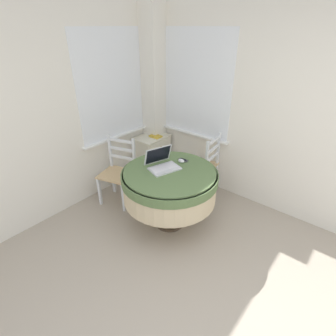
{
  "coord_description": "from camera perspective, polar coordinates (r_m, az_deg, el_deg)",
  "views": [
    {
      "loc": [
        -0.88,
        -0.23,
        2.22
      ],
      "look_at": [
        1.27,
        1.56,
        0.68
      ],
      "focal_mm": 28.0,
      "sensor_mm": 36.0,
      "label": 1
    }
  ],
  "objects": [
    {
      "name": "laptop",
      "position": [
        3.02,
        -1.27,
        0.94
      ],
      "size": [
        0.42,
        0.39,
        0.23
      ],
      "color": "silver",
      "rests_on": "round_dining_table"
    },
    {
      "name": "corner_cabinet",
      "position": [
        4.34,
        -3.39,
        2.9
      ],
      "size": [
        0.54,
        0.4,
        0.65
      ],
      "color": "silver",
      "rests_on": "ground_plane"
    },
    {
      "name": "dining_chair_near_back_window",
      "position": [
        3.64,
        -10.74,
        -0.9
      ],
      "size": [
        0.5,
        0.53,
        0.92
      ],
      "color": "tan",
      "rests_on": "ground_plane"
    },
    {
      "name": "cell_phone",
      "position": [
        3.21,
        3.33,
        1.74
      ],
      "size": [
        0.06,
        0.12,
        0.01
      ],
      "color": "#2D2D33",
      "rests_on": "round_dining_table"
    },
    {
      "name": "dining_chair_near_right_window",
      "position": [
        3.78,
        7.71,
        0.51
      ],
      "size": [
        0.47,
        0.44,
        0.92
      ],
      "color": "tan",
      "rests_on": "ground_plane"
    },
    {
      "name": "book_on_cabinet",
      "position": [
        4.18,
        -2.73,
        6.93
      ],
      "size": [
        0.13,
        0.18,
        0.02
      ],
      "color": "gold",
      "rests_on": "corner_cabinet"
    },
    {
      "name": "round_dining_table",
      "position": [
        3.06,
        0.36,
        -3.36
      ],
      "size": [
        1.11,
        1.11,
        0.76
      ],
      "color": "#4C3D2D",
      "rests_on": "ground_plane"
    },
    {
      "name": "computer_mouse",
      "position": [
        3.15,
        2.91,
        1.56
      ],
      "size": [
        0.06,
        0.09,
        0.04
      ],
      "color": "white",
      "rests_on": "round_dining_table"
    },
    {
      "name": "corner_room_shell",
      "position": [
        3.06,
        -1.98,
        10.92
      ],
      "size": [
        4.51,
        4.55,
        2.55
      ],
      "color": "white",
      "rests_on": "ground_plane"
    }
  ]
}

